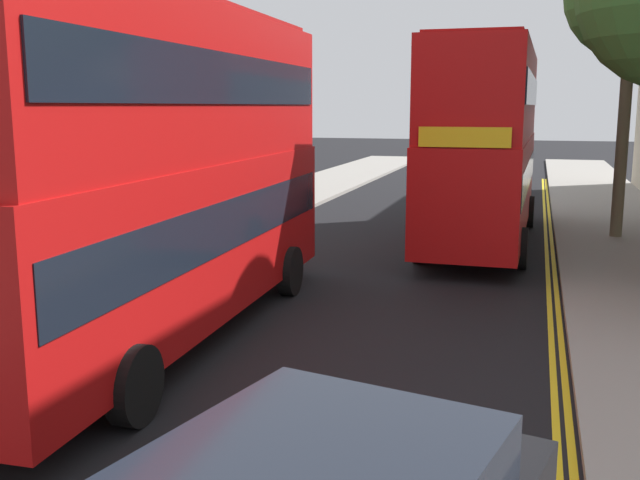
{
  "coord_description": "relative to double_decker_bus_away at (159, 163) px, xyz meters",
  "views": [
    {
      "loc": [
        3.83,
        -0.37,
        3.96
      ],
      "look_at": [
        0.5,
        11.0,
        1.8
      ],
      "focal_mm": 41.32,
      "sensor_mm": 36.0,
      "label": 1
    }
  ],
  "objects": [
    {
      "name": "kerb_line_outer",
      "position": [
        6.6,
        3.34,
        -3.03
      ],
      "size": [
        0.1,
        56.0,
        0.01
      ],
      "primitive_type": "cube",
      "color": "yellow",
      "rests_on": "ground"
    },
    {
      "name": "kerb_line_inner",
      "position": [
        6.44,
        3.34,
        -3.03
      ],
      "size": [
        0.1,
        56.0,
        0.01
      ],
      "primitive_type": "cube",
      "color": "yellow",
      "rests_on": "ground"
    },
    {
      "name": "double_decker_bus_oncoming",
      "position": [
        4.6,
        10.74,
        0.0
      ],
      "size": [
        2.92,
        10.84,
        5.64
      ],
      "color": "#B20F0F",
      "rests_on": "ground"
    },
    {
      "name": "double_decker_bus_away",
      "position": [
        0.0,
        0.0,
        0.0
      ],
      "size": [
        3.04,
        10.88,
        5.64
      ],
      "color": "#B20F0F",
      "rests_on": "ground"
    },
    {
      "name": "sidewalk_left",
      "position": [
        -4.3,
        5.34,
        -2.96
      ],
      "size": [
        4.0,
        80.0,
        0.14
      ],
      "primitive_type": "cube",
      "color": "gray",
      "rests_on": "ground"
    }
  ]
}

